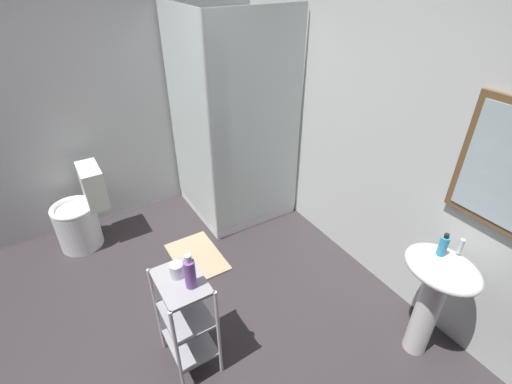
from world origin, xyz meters
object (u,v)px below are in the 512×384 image
toilet (81,215)px  conditioner_bottle_purple (190,273)px  shower_stall (231,173)px  hand_soap_bottle (443,246)px  pedestal_sink (435,288)px  storage_cart (186,316)px  rinse_cup (177,270)px  bath_mat (197,257)px

toilet → conditioner_bottle_purple: bearing=12.9°
shower_stall → hand_soap_bottle: 2.11m
pedestal_sink → storage_cart: pedestal_sink is taller
pedestal_sink → rinse_cup: rinse_cup is taller
shower_stall → bath_mat: bearing=-52.4°
shower_stall → conditioner_bottle_purple: 1.80m
shower_stall → toilet: shower_stall is taller
toilet → conditioner_bottle_purple: 1.82m
toilet → shower_stall: bearing=79.7°
hand_soap_bottle → rinse_cup: (-0.72, -1.37, -0.09)m
rinse_cup → bath_mat: (-0.85, 0.43, -0.78)m
storage_cart → conditioner_bottle_purple: 0.41m
conditioner_bottle_purple → bath_mat: 1.33m
pedestal_sink → bath_mat: (-1.62, -0.92, -0.57)m
hand_soap_bottle → toilet: bearing=-143.2°
conditioner_bottle_purple → pedestal_sink: bearing=63.6°
shower_stall → toilet: 1.44m
toilet → rinse_cup: size_ratio=8.61×
shower_stall → storage_cart: shower_stall is taller
pedestal_sink → shower_stall: bearing=-171.9°
shower_stall → hand_soap_bottle: (2.05, 0.31, 0.41)m
storage_cart → rinse_cup: bearing=179.7°
shower_stall → bath_mat: 0.91m
shower_stall → bath_mat: size_ratio=3.33×
toilet → storage_cart: bearing=12.2°
storage_cart → hand_soap_bottle: bearing=63.8°
storage_cart → bath_mat: bearing=154.4°
hand_soap_bottle → rinse_cup: size_ratio=1.73×
conditioner_bottle_purple → bath_mat: (-0.96, 0.39, -0.83)m
pedestal_sink → conditioner_bottle_purple: 1.49m
toilet → rinse_cup: 1.69m
hand_soap_bottle → rinse_cup: bearing=-117.6°
toilet → hand_soap_bottle: (2.30, 1.72, 0.56)m
bath_mat → conditioner_bottle_purple: bearing=-22.0°
hand_soap_bottle → rinse_cup: 1.55m
pedestal_sink → toilet: size_ratio=1.07×
toilet → rinse_cup: bearing=12.5°
toilet → storage_cart: (1.63, 0.35, 0.12)m
pedestal_sink → bath_mat: bearing=-150.3°
shower_stall → pedestal_sink: bearing=8.1°
toilet → conditioner_bottle_purple: size_ratio=3.37×
rinse_cup → bath_mat: size_ratio=0.15×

